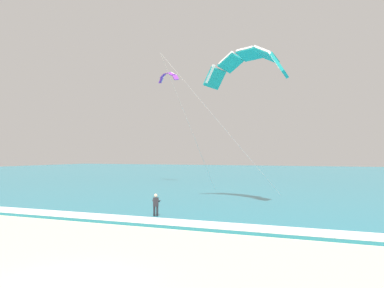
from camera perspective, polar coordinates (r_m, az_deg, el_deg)
ground_plane at (r=13.91m, az=-18.00°, el=-19.53°), size 200.00×200.00×0.00m
sea at (r=80.70m, az=16.19°, el=-4.48°), size 200.00×120.00×0.20m
surf_foam at (r=23.15m, az=0.30°, el=-11.73°), size 200.00×2.01×0.04m
surfboard at (r=26.07m, az=-5.40°, el=-11.00°), size 0.87×1.47×0.09m
kitesurfer at (r=25.95m, az=-5.39°, el=-9.00°), size 0.63×0.63×1.69m
kite_primary at (r=33.61m, az=8.06°, el=11.80°), size 7.98×10.59×12.13m
kite_distant at (r=56.34m, az=-3.64°, el=10.02°), size 3.72×2.05×1.42m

